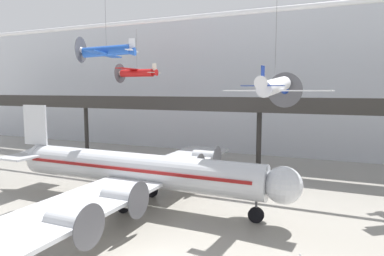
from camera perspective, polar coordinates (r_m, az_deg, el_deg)
hangar_back_wall at (r=58.88m, az=13.69°, el=7.33°), size 140.00×3.00×24.11m
mezzanine_walkway at (r=46.94m, az=10.92°, el=3.07°), size 110.00×3.20×9.94m
ceiling_truss_beam at (r=44.21m, az=10.12°, el=18.59°), size 120.00×0.60×0.60m
airliner_silver_main at (r=33.21m, az=-9.58°, el=-6.89°), size 31.25×35.13×9.27m
suspended_plane_red_highwing at (r=53.18m, az=-9.14°, el=9.10°), size 6.78×8.34×8.02m
suspended_plane_white_twin at (r=29.62m, az=13.61°, el=6.74°), size 9.21×7.53×10.60m
suspended_plane_blue_trainer at (r=35.35m, az=-14.09°, el=12.30°), size 6.01×7.16×6.45m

